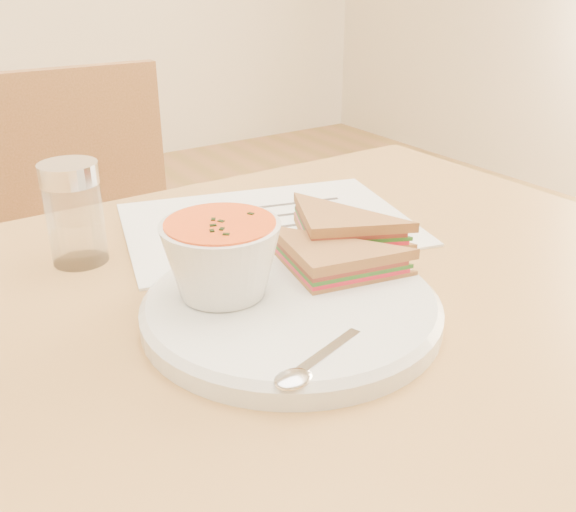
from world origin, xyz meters
TOP-DOWN VIEW (x-y plane):
  - chair_far at (0.03, 0.56)m, footprint 0.40×0.40m
  - plate at (0.02, -0.03)m, footprint 0.29×0.29m
  - soup_bowl at (-0.02, 0.01)m, footprint 0.11×0.11m
  - sandwich_half_a at (0.04, -0.04)m, footprint 0.13×0.13m
  - sandwich_half_b at (0.07, 0.01)m, footprint 0.14×0.14m
  - spoon at (0.00, -0.12)m, footprint 0.16×0.08m
  - paper_menu at (0.12, 0.16)m, footprint 0.39×0.32m
  - condiment_shaker at (-0.09, 0.19)m, footprint 0.07×0.07m

SIDE VIEW (x-z plane):
  - chair_far at x=0.03m, z-range 0.00..0.87m
  - paper_menu at x=0.12m, z-range 0.75..0.75m
  - plate at x=0.02m, z-range 0.75..0.77m
  - spoon at x=0.00m, z-range 0.77..0.78m
  - sandwich_half_a at x=0.04m, z-range 0.77..0.80m
  - sandwich_half_b at x=0.07m, z-range 0.78..0.81m
  - soup_bowl at x=-0.02m, z-range 0.77..0.84m
  - condiment_shaker at x=-0.09m, z-range 0.75..0.86m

